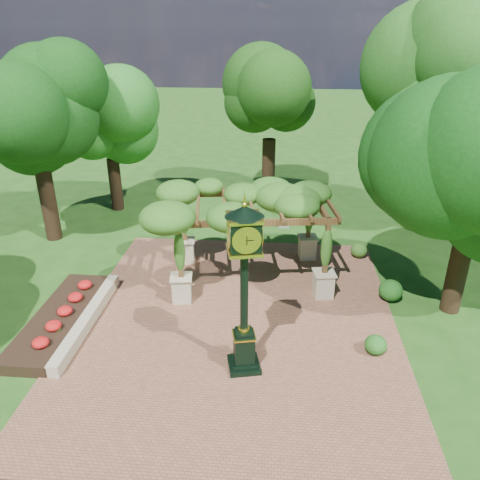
{
  "coord_description": "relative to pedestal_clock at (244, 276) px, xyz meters",
  "views": [
    {
      "loc": [
        1.19,
        -11.24,
        8.59
      ],
      "look_at": [
        0.0,
        2.5,
        2.2
      ],
      "focal_mm": 35.0,
      "sensor_mm": 36.0,
      "label": 1
    }
  ],
  "objects": [
    {
      "name": "shrub_front",
      "position": [
        3.68,
        0.92,
        -2.55
      ],
      "size": [
        0.82,
        0.82,
        0.56
      ],
      "primitive_type": "ellipsoid",
      "rotation": [
        0.0,
        0.0,
        -0.39
      ],
      "color": "#215A19",
      "rests_on": "brick_plaza"
    },
    {
      "name": "tree_west_far",
      "position": [
        -7.37,
        11.6,
        1.71
      ],
      "size": [
        3.26,
        3.26,
        6.72
      ],
      "color": "black",
      "rests_on": "ground"
    },
    {
      "name": "tree_east_near",
      "position": [
        6.54,
        3.47,
        1.91
      ],
      "size": [
        4.33,
        4.33,
        6.95
      ],
      "color": "#332214",
      "rests_on": "ground"
    },
    {
      "name": "border_wall",
      "position": [
        -5.02,
        1.59,
        -2.67
      ],
      "size": [
        0.35,
        5.0,
        0.4
      ],
      "primitive_type": "cube",
      "color": "#C6B793",
      "rests_on": "ground"
    },
    {
      "name": "tree_north",
      "position": [
        0.19,
        14.07,
        2.69
      ],
      "size": [
        3.59,
        3.59,
        8.15
      ],
      "color": "#2F1F13",
      "rests_on": "ground"
    },
    {
      "name": "flower_bed",
      "position": [
        -5.92,
        1.59,
        -2.69
      ],
      "size": [
        1.5,
        5.0,
        0.36
      ],
      "primitive_type": "cube",
      "color": "red",
      "rests_on": "ground"
    },
    {
      "name": "shrub_back",
      "position": [
        4.08,
        7.05,
        -2.54
      ],
      "size": [
        0.77,
        0.77,
        0.6
      ],
      "primitive_type": "ellipsoid",
      "rotation": [
        0.0,
        0.0,
        0.17
      ],
      "color": "#2D5A1A",
      "rests_on": "brick_plaza"
    },
    {
      "name": "sundial",
      "position": [
        1.05,
        10.05,
        -2.47
      ],
      "size": [
        0.56,
        0.56,
        0.92
      ],
      "rotation": [
        0.0,
        0.0,
        0.1
      ],
      "color": "gray",
      "rests_on": "ground"
    },
    {
      "name": "brick_plaza",
      "position": [
        -0.42,
        2.09,
        -2.85
      ],
      "size": [
        10.0,
        12.0,
        0.04
      ],
      "primitive_type": "cube",
      "color": "brown",
      "rests_on": "ground"
    },
    {
      "name": "tree_west_near",
      "position": [
        -8.99,
        7.82,
        2.75
      ],
      "size": [
        4.18,
        4.18,
        8.2
      ],
      "color": "black",
      "rests_on": "ground"
    },
    {
      "name": "shrub_mid",
      "position": [
        4.68,
        3.87,
        -2.47
      ],
      "size": [
        0.9,
        0.9,
        0.72
      ],
      "primitive_type": "ellipsoid",
      "rotation": [
        0.0,
        0.0,
        -0.13
      ],
      "color": "#1B4C15",
      "rests_on": "brick_plaza"
    },
    {
      "name": "ground",
      "position": [
        -0.42,
        1.09,
        -2.87
      ],
      "size": [
        120.0,
        120.0,
        0.0
      ],
      "primitive_type": "plane",
      "color": "#1E4714",
      "rests_on": "ground"
    },
    {
      "name": "pergola",
      "position": [
        -0.18,
        5.02,
        0.02
      ],
      "size": [
        6.05,
        4.28,
        3.53
      ],
      "rotation": [
        0.0,
        0.0,
        0.15
      ],
      "color": "#C4B892",
      "rests_on": "brick_plaza"
    },
    {
      "name": "tree_east_far",
      "position": [
        7.12,
        10.26,
        3.67
      ],
      "size": [
        4.76,
        4.76,
        9.52
      ],
      "color": "black",
      "rests_on": "ground"
    },
    {
      "name": "pedestal_clock",
      "position": [
        0.0,
        0.0,
        0.0
      ],
      "size": [
        1.13,
        1.13,
        4.81
      ],
      "rotation": [
        0.0,
        0.0,
        0.22
      ],
      "color": "black",
      "rests_on": "brick_plaza"
    }
  ]
}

